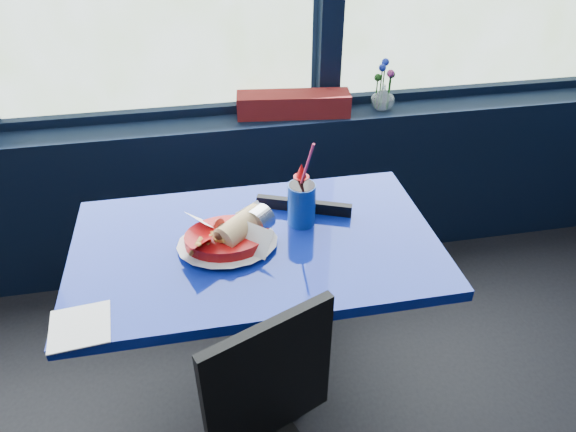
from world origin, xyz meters
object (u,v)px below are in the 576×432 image
at_px(near_table, 258,283).
at_px(food_basket, 229,236).
at_px(planter_box, 293,104).
at_px(soda_cup, 302,203).
at_px(flower_vase, 383,94).
at_px(ketchup_bottle, 301,192).
at_px(chair_near_back, 288,258).

height_order(near_table, food_basket, food_basket).
bearing_deg(planter_box, soda_cup, -92.28).
relative_size(flower_vase, ketchup_bottle, 1.15).
distance_m(food_basket, ketchup_bottle, 0.30).
height_order(near_table, flower_vase, flower_vase).
bearing_deg(soda_cup, near_table, -154.68).
bearing_deg(flower_vase, chair_near_back, -133.35).
relative_size(ketchup_bottle, soda_cup, 0.64).
xyz_separation_m(flower_vase, soda_cup, (-0.55, -0.76, -0.04)).
bearing_deg(ketchup_bottle, near_table, -143.74).
relative_size(near_table, soda_cup, 3.73).
bearing_deg(soda_cup, ketchup_bottle, 80.70).
distance_m(planter_box, soda_cup, 0.78).
height_order(food_basket, ketchup_bottle, ketchup_bottle).
distance_m(planter_box, flower_vase, 0.43).
distance_m(near_table, food_basket, 0.24).
bearing_deg(food_basket, ketchup_bottle, 9.42).
bearing_deg(near_table, food_basket, -177.58).
bearing_deg(soda_cup, flower_vase, 54.04).
relative_size(chair_near_back, ketchup_bottle, 3.88).
relative_size(food_basket, ketchup_bottle, 1.68).
height_order(chair_near_back, ketchup_bottle, ketchup_bottle).
bearing_deg(soda_cup, chair_near_back, 95.24).
bearing_deg(soda_cup, planter_box, 80.89).
bearing_deg(planter_box, near_table, -102.20).
relative_size(planter_box, food_basket, 1.51).
relative_size(flower_vase, soda_cup, 0.73).
bearing_deg(ketchup_bottle, chair_near_back, 101.77).
xyz_separation_m(planter_box, soda_cup, (-0.12, -0.77, -0.02)).
bearing_deg(flower_vase, near_table, -130.64).
bearing_deg(planter_box, food_basket, -107.16).
bearing_deg(chair_near_back, planter_box, -80.95).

